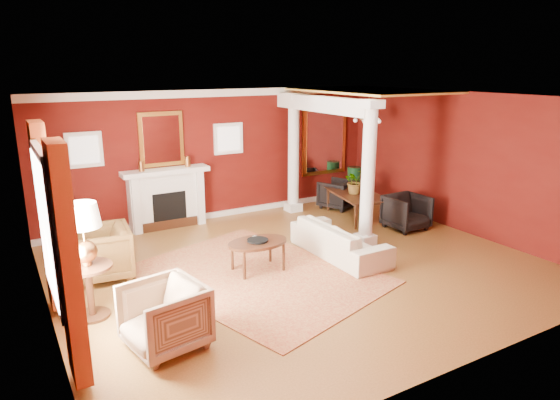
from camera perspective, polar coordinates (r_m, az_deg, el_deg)
ground at (r=8.83m, az=2.32°, el=-7.54°), size 8.00×8.00×0.00m
room_shell at (r=8.27m, az=2.47°, el=5.47°), size 8.04×7.04×2.92m
fireplace at (r=10.99m, az=-12.80°, el=0.22°), size 1.85×0.42×1.29m
overmantel_mirror at (r=10.87m, az=-13.41°, el=6.78°), size 0.95×0.07×1.15m
flank_window_left at (r=10.56m, az=-21.47°, el=5.36°), size 0.70×0.07×0.70m
flank_window_right at (r=11.44m, az=-5.91°, el=6.99°), size 0.70×0.07×0.70m
left_window at (r=6.59m, az=-24.37°, el=-3.75°), size 0.21×2.55×2.60m
column_front at (r=9.61m, az=10.05°, el=3.03°), size 0.36×0.36×2.80m
column_back at (r=11.76m, az=1.56°, el=5.45°), size 0.36×0.36×2.80m
header_beam at (r=10.70m, az=4.75°, el=10.89°), size 0.30×3.20×0.32m
amber_ceiling at (r=11.27m, az=10.15°, el=12.19°), size 2.30×3.40×0.04m
dining_mirror at (r=12.77m, az=5.10°, el=6.73°), size 1.30×0.07×1.70m
chandelier at (r=11.38m, az=10.03°, el=9.08°), size 0.60×0.62×0.75m
crown_trim at (r=11.23m, az=-7.23°, el=12.04°), size 8.00×0.08×0.16m
base_trim at (r=11.71m, az=-6.79°, el=-1.57°), size 8.00×0.08×0.12m
rug at (r=8.46m, az=-2.65°, el=-8.56°), size 3.94×4.59×0.02m
sofa at (r=9.22m, az=6.86°, el=-3.91°), size 0.63×2.12×0.83m
armchair_leopard at (r=8.69m, az=-19.87°, el=-5.46°), size 0.96×1.02×0.96m
armchair_stripe at (r=6.43m, az=-13.10°, el=-12.53°), size 0.98×1.02×0.92m
coffee_table at (r=8.46m, az=-2.57°, el=-5.04°), size 1.06×1.06×0.53m
coffee_book at (r=8.45m, az=-3.03°, el=-3.88°), size 0.17×0.09×0.24m
side_table at (r=7.21m, az=-21.44°, el=-4.31°), size 0.66×0.66×1.65m
dining_table at (r=11.54m, az=8.89°, el=0.17°), size 0.92×1.74×0.92m
dining_chair_near at (r=10.97m, az=14.28°, el=-1.18°), size 0.81×0.76×0.82m
dining_chair_far at (r=12.31m, az=6.54°, el=0.84°), size 0.97×0.94×0.77m
green_urn at (r=12.97m, az=8.40°, el=1.38°), size 0.38×0.38×0.91m
potted_plant at (r=11.36m, az=8.64°, el=3.50°), size 0.55×0.61×0.45m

